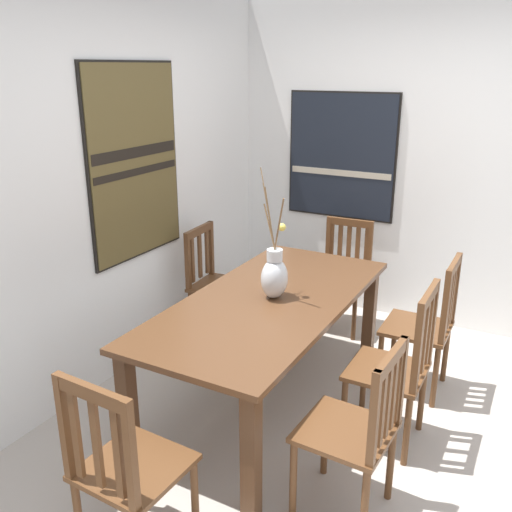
{
  "coord_description": "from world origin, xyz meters",
  "views": [
    {
      "loc": [
        -2.76,
        -0.76,
        2.09
      ],
      "look_at": [
        0.13,
        0.81,
        0.97
      ],
      "focal_mm": 39.19,
      "sensor_mm": 36.0,
      "label": 1
    }
  ],
  "objects_px": {
    "dining_table": "(269,313)",
    "chair_4": "(343,271)",
    "centerpiece_vase": "(275,275)",
    "chair_0": "(125,467)",
    "painting_on_back_wall": "(134,162)",
    "chair_3": "(427,323)",
    "chair_5": "(215,282)",
    "chair_2": "(358,428)",
    "chair_1": "(398,366)",
    "painting_on_side_wall": "(342,156)"
  },
  "relations": [
    {
      "from": "dining_table",
      "to": "chair_4",
      "type": "bearing_deg",
      "value": 0.03
    },
    {
      "from": "centerpiece_vase",
      "to": "chair_4",
      "type": "height_order",
      "value": "centerpiece_vase"
    },
    {
      "from": "chair_0",
      "to": "painting_on_back_wall",
      "type": "bearing_deg",
      "value": 37.0
    },
    {
      "from": "centerpiece_vase",
      "to": "chair_3",
      "type": "bearing_deg",
      "value": -53.29
    },
    {
      "from": "chair_0",
      "to": "chair_4",
      "type": "relative_size",
      "value": 1.06
    },
    {
      "from": "chair_5",
      "to": "chair_4",
      "type": "bearing_deg",
      "value": -49.27
    },
    {
      "from": "chair_3",
      "to": "chair_4",
      "type": "relative_size",
      "value": 1.06
    },
    {
      "from": "chair_0",
      "to": "chair_2",
      "type": "distance_m",
      "value": 1.07
    },
    {
      "from": "centerpiece_vase",
      "to": "chair_0",
      "type": "distance_m",
      "value": 1.46
    },
    {
      "from": "chair_1",
      "to": "centerpiece_vase",
      "type": "bearing_deg",
      "value": 87.94
    },
    {
      "from": "chair_4",
      "to": "centerpiece_vase",
      "type": "bearing_deg",
      "value": -179.1
    },
    {
      "from": "chair_3",
      "to": "chair_4",
      "type": "xyz_separation_m",
      "value": [
        0.7,
        0.84,
        -0.02
      ]
    },
    {
      "from": "chair_4",
      "to": "chair_5",
      "type": "relative_size",
      "value": 0.99
    },
    {
      "from": "chair_3",
      "to": "painting_on_side_wall",
      "type": "height_order",
      "value": "painting_on_side_wall"
    },
    {
      "from": "chair_1",
      "to": "painting_on_back_wall",
      "type": "relative_size",
      "value": 0.74
    },
    {
      "from": "chair_1",
      "to": "chair_3",
      "type": "xyz_separation_m",
      "value": [
        0.64,
        -0.02,
        0.0
      ]
    },
    {
      "from": "chair_0",
      "to": "chair_5",
      "type": "distance_m",
      "value": 2.19
    },
    {
      "from": "chair_5",
      "to": "painting_on_back_wall",
      "type": "distance_m",
      "value": 1.16
    },
    {
      "from": "chair_3",
      "to": "chair_2",
      "type": "bearing_deg",
      "value": 178.51
    },
    {
      "from": "chair_3",
      "to": "painting_on_back_wall",
      "type": "xyz_separation_m",
      "value": [
        -0.5,
        1.95,
        0.97
      ]
    },
    {
      "from": "chair_0",
      "to": "painting_on_side_wall",
      "type": "relative_size",
      "value": 0.89
    },
    {
      "from": "dining_table",
      "to": "chair_5",
      "type": "relative_size",
      "value": 2.17
    },
    {
      "from": "dining_table",
      "to": "chair_0",
      "type": "distance_m",
      "value": 1.38
    },
    {
      "from": "chair_3",
      "to": "painting_on_back_wall",
      "type": "height_order",
      "value": "painting_on_back_wall"
    },
    {
      "from": "dining_table",
      "to": "chair_2",
      "type": "xyz_separation_m",
      "value": [
        -0.64,
        -0.8,
        -0.15
      ]
    },
    {
      "from": "chair_0",
      "to": "chair_4",
      "type": "xyz_separation_m",
      "value": [
        2.72,
        0.02,
        -0.01
      ]
    },
    {
      "from": "chair_2",
      "to": "chair_5",
      "type": "relative_size",
      "value": 1.01
    },
    {
      "from": "dining_table",
      "to": "chair_0",
      "type": "xyz_separation_m",
      "value": [
        -1.37,
        -0.02,
        -0.15
      ]
    },
    {
      "from": "dining_table",
      "to": "painting_on_side_wall",
      "type": "height_order",
      "value": "painting_on_side_wall"
    },
    {
      "from": "chair_4",
      "to": "chair_2",
      "type": "bearing_deg",
      "value": -157.93
    },
    {
      "from": "centerpiece_vase",
      "to": "chair_2",
      "type": "bearing_deg",
      "value": -130.64
    },
    {
      "from": "chair_5",
      "to": "chair_2",
      "type": "bearing_deg",
      "value": -128.59
    },
    {
      "from": "chair_0",
      "to": "chair_5",
      "type": "bearing_deg",
      "value": 22.45
    },
    {
      "from": "painting_on_side_wall",
      "to": "chair_1",
      "type": "bearing_deg",
      "value": -149.51
    },
    {
      "from": "chair_1",
      "to": "chair_2",
      "type": "distance_m",
      "value": 0.64
    },
    {
      "from": "centerpiece_vase",
      "to": "painting_on_side_wall",
      "type": "bearing_deg",
      "value": 7.57
    },
    {
      "from": "chair_1",
      "to": "chair_2",
      "type": "height_order",
      "value": "chair_1"
    },
    {
      "from": "chair_0",
      "to": "chair_5",
      "type": "xyz_separation_m",
      "value": [
        2.02,
        0.84,
        -0.01
      ]
    },
    {
      "from": "chair_1",
      "to": "chair_2",
      "type": "bearing_deg",
      "value": 179.03
    },
    {
      "from": "dining_table",
      "to": "chair_1",
      "type": "distance_m",
      "value": 0.83
    },
    {
      "from": "dining_table",
      "to": "chair_1",
      "type": "bearing_deg",
      "value": -89.7
    },
    {
      "from": "chair_2",
      "to": "painting_on_back_wall",
      "type": "height_order",
      "value": "painting_on_back_wall"
    },
    {
      "from": "centerpiece_vase",
      "to": "chair_5",
      "type": "distance_m",
      "value": 1.11
    },
    {
      "from": "dining_table",
      "to": "chair_0",
      "type": "relative_size",
      "value": 2.07
    },
    {
      "from": "centerpiece_vase",
      "to": "chair_5",
      "type": "bearing_deg",
      "value": 53.46
    },
    {
      "from": "chair_2",
      "to": "painting_on_back_wall",
      "type": "relative_size",
      "value": 0.69
    },
    {
      "from": "centerpiece_vase",
      "to": "chair_3",
      "type": "height_order",
      "value": "centerpiece_vase"
    },
    {
      "from": "chair_1",
      "to": "dining_table",
      "type": "bearing_deg",
      "value": 90.3
    },
    {
      "from": "dining_table",
      "to": "chair_3",
      "type": "relative_size",
      "value": 2.08
    },
    {
      "from": "chair_4",
      "to": "painting_on_side_wall",
      "type": "height_order",
      "value": "painting_on_side_wall"
    }
  ]
}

